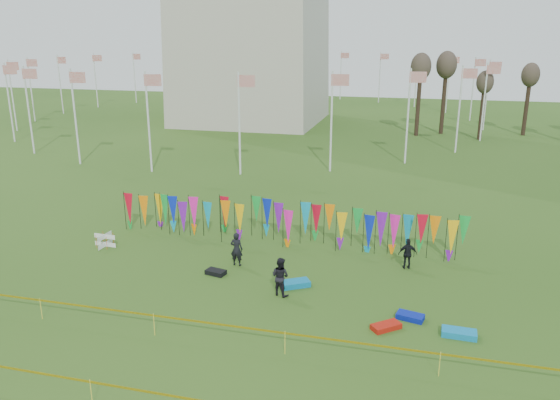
% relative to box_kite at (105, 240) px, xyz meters
% --- Properties ---
extents(ground, '(160.00, 160.00, 0.00)m').
position_rel_box_kite_xyz_m(ground, '(8.73, -4.47, -0.35)').
color(ground, '#2A4C15').
rests_on(ground, ground).
extents(flagpole_ring, '(57.40, 56.16, 8.00)m').
position_rel_box_kite_xyz_m(flagpole_ring, '(-5.27, 43.53, 3.65)').
color(flagpole_ring, silver).
rests_on(flagpole_ring, ground).
extents(banner_row, '(18.64, 0.64, 2.18)m').
position_rel_box_kite_xyz_m(banner_row, '(9.00, 2.90, 0.95)').
color(banner_row, black).
rests_on(banner_row, ground).
extents(caution_tape_near, '(26.00, 0.02, 0.90)m').
position_rel_box_kite_xyz_m(caution_tape_near, '(8.50, -7.42, 0.43)').
color(caution_tape_near, yellow).
rests_on(caution_tape_near, ground).
extents(caution_tape_far, '(26.00, 0.02, 0.90)m').
position_rel_box_kite_xyz_m(caution_tape_far, '(8.50, -11.52, 0.43)').
color(caution_tape_far, yellow).
rests_on(caution_tape_far, ground).
extents(box_kite, '(0.64, 0.64, 0.70)m').
position_rel_box_kite_xyz_m(box_kite, '(0.00, 0.00, 0.00)').
color(box_kite, red).
rests_on(box_kite, ground).
extents(person_left, '(0.62, 0.46, 1.66)m').
position_rel_box_kite_xyz_m(person_left, '(7.47, -0.56, 0.48)').
color(person_left, black).
rests_on(person_left, ground).
extents(person_mid, '(0.95, 0.77, 1.70)m').
position_rel_box_kite_xyz_m(person_mid, '(10.27, -3.05, 0.50)').
color(person_mid, black).
rests_on(person_mid, ground).
extents(person_right, '(0.96, 0.67, 1.50)m').
position_rel_box_kite_xyz_m(person_right, '(15.43, 1.08, 0.40)').
color(person_right, black).
rests_on(person_right, ground).
extents(kite_bag_turquoise, '(1.39, 1.19, 0.25)m').
position_rel_box_kite_xyz_m(kite_bag_turquoise, '(10.71, -2.11, -0.23)').
color(kite_bag_turquoise, '#0B78AE').
rests_on(kite_bag_turquoise, ground).
extents(kite_bag_blue, '(1.13, 0.76, 0.22)m').
position_rel_box_kite_xyz_m(kite_bag_blue, '(15.71, -3.83, -0.24)').
color(kite_bag_blue, '#0A1CA3').
rests_on(kite_bag_blue, ground).
extents(kite_bag_red, '(1.20, 1.12, 0.21)m').
position_rel_box_kite_xyz_m(kite_bag_red, '(14.85, -4.82, -0.25)').
color(kite_bag_red, red).
rests_on(kite_bag_red, ground).
extents(kite_bag_black, '(1.00, 0.71, 0.21)m').
position_rel_box_kite_xyz_m(kite_bag_black, '(6.85, -1.80, -0.25)').
color(kite_bag_black, black).
rests_on(kite_bag_black, ground).
extents(kite_bag_teal, '(1.27, 0.64, 0.24)m').
position_rel_box_kite_xyz_m(kite_bag_teal, '(17.50, -4.67, -0.23)').
color(kite_bag_teal, '#0D82C1').
rests_on(kite_bag_teal, ground).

